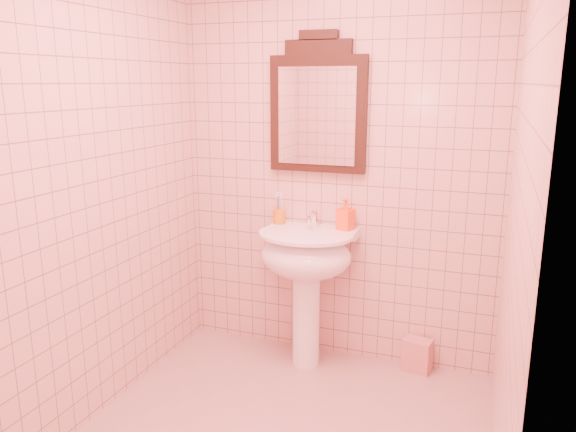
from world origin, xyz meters
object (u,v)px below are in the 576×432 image
at_px(towel, 417,355).
at_px(mirror, 318,108).
at_px(pedestal_sink, 306,264).
at_px(toothbrush_cup, 279,216).
at_px(soap_dispenser, 346,214).

bearing_deg(towel, mirror, 176.12).
xyz_separation_m(mirror, towel, (0.68, -0.05, -1.49)).
bearing_deg(towel, pedestal_sink, -167.07).
xyz_separation_m(pedestal_sink, mirror, (-0.00, 0.20, 0.93)).
relative_size(toothbrush_cup, soap_dispenser, 0.92).
xyz_separation_m(mirror, toothbrush_cup, (-0.23, -0.05, -0.68)).
relative_size(soap_dispenser, towel, 0.95).
distance_m(mirror, toothbrush_cup, 0.72).
bearing_deg(pedestal_sink, mirror, 90.00).
height_order(pedestal_sink, mirror, mirror).
bearing_deg(towel, toothbrush_cup, -179.53).
distance_m(pedestal_sink, toothbrush_cup, 0.37).
distance_m(toothbrush_cup, towel, 1.22).
xyz_separation_m(toothbrush_cup, towel, (0.91, 0.01, -0.81)).
height_order(soap_dispenser, towel, soap_dispenser).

